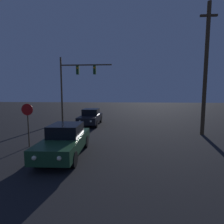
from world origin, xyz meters
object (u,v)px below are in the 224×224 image
object	(u,v)px
car_far	(91,117)
traffic_signal_mast	(74,80)
stop_sign	(28,117)
utility_pole	(206,69)
car_near	(65,140)

from	to	relation	value
car_far	traffic_signal_mast	world-z (taller)	traffic_signal_mast
stop_sign	utility_pole	xyz separation A→B (m)	(11.60, 3.90, 3.17)
car_near	utility_pole	xyz separation A→B (m)	(8.97, 5.10, 4.15)
car_far	stop_sign	xyz separation A→B (m)	(-2.27, -7.39, 0.99)
car_near	traffic_signal_mast	size ratio (longest dim) A/B	0.68
traffic_signal_mast	stop_sign	world-z (taller)	traffic_signal_mast
car_far	stop_sign	world-z (taller)	stop_sign
car_near	stop_sign	distance (m)	3.06
traffic_signal_mast	stop_sign	distance (m)	8.99
traffic_signal_mast	utility_pole	distance (m)	12.24
car_near	utility_pole	world-z (taller)	utility_pole
car_near	traffic_signal_mast	world-z (taller)	traffic_signal_mast
car_far	traffic_signal_mast	distance (m)	4.43
car_near	car_far	world-z (taller)	same
car_near	utility_pole	bearing A→B (deg)	-152.20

